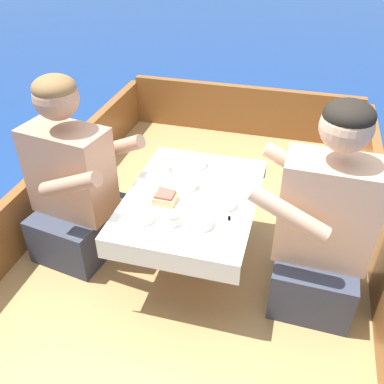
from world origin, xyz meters
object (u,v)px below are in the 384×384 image
(person_port, at_px, (74,188))
(coffee_cup_center, at_px, (164,165))
(sandwich, at_px, (165,198))
(person_starboard, at_px, (322,229))
(coffee_cup_port, at_px, (189,182))
(tin_can, at_px, (172,219))
(coffee_cup_starboard, at_px, (154,181))

(person_port, height_order, coffee_cup_center, person_port)
(sandwich, bearing_deg, coffee_cup_center, 109.91)
(person_starboard, distance_m, coffee_cup_port, 0.65)
(person_port, bearing_deg, coffee_cup_port, 19.01)
(coffee_cup_port, xyz_separation_m, coffee_cup_center, (-0.17, 0.12, -0.00))
(tin_can, bearing_deg, coffee_cup_center, 113.04)
(person_starboard, relative_size, sandwich, 9.70)
(coffee_cup_center, distance_m, tin_can, 0.45)
(person_starboard, bearing_deg, coffee_cup_starboard, -4.10)
(coffee_cup_starboard, relative_size, tin_can, 1.39)
(person_port, height_order, coffee_cup_starboard, person_port)
(person_starboard, relative_size, coffee_cup_starboard, 10.69)
(coffee_cup_starboard, bearing_deg, person_port, -170.69)
(person_starboard, xyz_separation_m, sandwich, (-0.71, -0.04, 0.06))
(sandwich, bearing_deg, person_port, 173.89)
(sandwich, relative_size, coffee_cup_starboard, 1.10)
(person_port, xyz_separation_m, coffee_cup_starboard, (0.40, 0.07, 0.07))
(sandwich, height_order, coffee_cup_center, coffee_cup_center)
(person_starboard, height_order, coffee_cup_center, person_starboard)
(sandwich, bearing_deg, person_starboard, 2.93)
(sandwich, height_order, tin_can, sandwich)
(coffee_cup_starboard, distance_m, coffee_cup_center, 0.16)
(coffee_cup_port, xyz_separation_m, tin_can, (0.01, -0.29, -0.01))
(coffee_cup_starboard, bearing_deg, coffee_cup_center, 90.37)
(sandwich, distance_m, coffee_cup_port, 0.17)
(sandwich, xyz_separation_m, coffee_cup_center, (-0.10, 0.28, 0.00))
(person_port, bearing_deg, coffee_cup_center, 38.23)
(coffee_cup_center, xyz_separation_m, tin_can, (0.18, -0.41, -0.00))
(coffee_cup_port, distance_m, coffee_cup_starboard, 0.17)
(sandwich, relative_size, coffee_cup_port, 0.97)
(person_starboard, height_order, tin_can, person_starboard)
(sandwich, bearing_deg, tin_can, -61.05)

